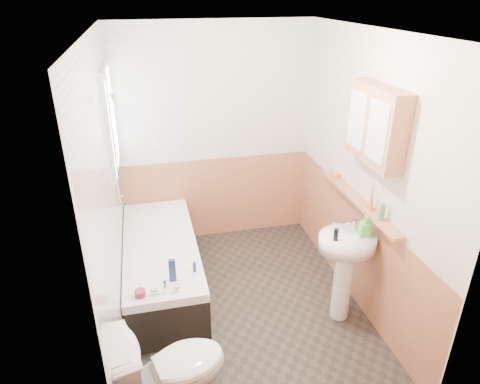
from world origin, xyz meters
name	(u,v)px	position (x,y,z in m)	size (l,w,h in m)	color
floor	(244,306)	(0.00, 0.00, 0.00)	(2.80, 2.80, 0.00)	black
ceiling	(245,31)	(0.00, 0.00, 2.50)	(2.80, 2.80, 0.00)	white
wall_back	(215,137)	(0.00, 1.41, 1.25)	(2.20, 0.02, 2.50)	beige
wall_front	(304,294)	(0.00, -1.41, 1.25)	(2.20, 0.02, 2.50)	beige
wall_left	(107,202)	(-1.11, 0.00, 1.25)	(0.02, 2.80, 2.50)	beige
wall_right	(365,177)	(1.11, 0.00, 1.25)	(0.02, 2.80, 2.50)	beige
wainscot_right	(353,248)	(1.09, 0.00, 0.50)	(0.01, 2.80, 1.00)	#BB724C
wainscot_back	(217,197)	(0.00, 1.39, 0.50)	(2.20, 0.01, 1.00)	#BB724C
tile_cladding_left	(110,202)	(-1.09, 0.00, 1.25)	(0.01, 2.80, 2.50)	white
tile_return_back	(145,97)	(-0.73, 1.39, 1.75)	(0.75, 0.01, 1.50)	white
window	(112,120)	(-1.06, 0.95, 1.65)	(0.03, 0.79, 0.99)	white
bathtub	(162,264)	(-0.73, 0.49, 0.27)	(0.70, 1.78, 0.67)	black
shower_riser	(113,130)	(-1.04, 0.62, 1.65)	(0.10, 0.08, 1.21)	silver
toilet	(170,372)	(-0.76, -1.00, 0.40)	(0.45, 0.81, 0.80)	white
sink	(345,259)	(0.84, -0.32, 0.62)	(0.51, 0.41, 0.99)	white
pine_shelf	(358,201)	(1.04, -0.06, 1.05)	(0.10, 1.37, 0.03)	#BB724C
medicine_cabinet	(376,125)	(1.01, -0.23, 1.80)	(0.17, 0.68, 0.61)	#BB724C
foam_can	(382,212)	(1.04, -0.46, 1.14)	(0.04, 0.04, 0.15)	#388447
green_bottle	(372,197)	(1.04, -0.28, 1.19)	(0.05, 0.05, 0.24)	orange
black_jar	(335,175)	(1.04, 0.43, 1.09)	(0.07, 0.07, 0.05)	orange
soap_bottle	(364,231)	(0.96, -0.36, 0.92)	(0.08, 0.19, 0.09)	#59C647
clear_bottle	(336,235)	(0.69, -0.38, 0.93)	(0.04, 0.04, 0.11)	black
blue_gel	(172,270)	(-0.66, -0.15, 0.63)	(0.06, 0.04, 0.21)	navy
cream_jar	(140,293)	(-0.93, -0.30, 0.55)	(0.09, 0.09, 0.06)	maroon
orange_bottle	(194,267)	(-0.46, -0.06, 0.57)	(0.03, 0.03, 0.09)	#19339E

